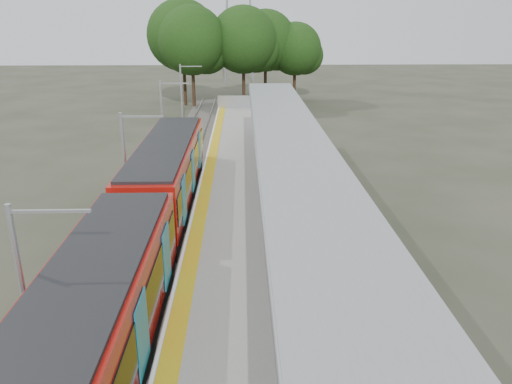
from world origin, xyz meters
TOP-DOWN VIEW (x-y plane):
  - trackbed at (-4.50, 20.00)m, footprint 3.00×70.00m
  - platform at (0.00, 20.00)m, footprint 6.00×50.00m
  - tactile_strip at (-2.55, 20.00)m, footprint 0.60×50.00m
  - end_fence at (0.00, 44.95)m, footprint 6.00×0.10m
  - train at (-4.50, 13.32)m, footprint 2.74×27.60m
  - canopy at (1.61, 16.19)m, footprint 3.27×38.00m
  - tree_cluster at (-2.03, 52.83)m, footprint 19.49×11.93m
  - catenary_masts at (-6.22, 19.00)m, footprint 2.08×48.16m
  - bench_near at (2.60, 6.47)m, footprint 0.93×1.76m
  - bench_mid at (2.17, 11.85)m, footprint 0.55×1.65m
  - bench_far at (1.65, 29.23)m, footprint 0.94×1.79m
  - info_pillar_far at (1.15, 27.47)m, footprint 0.46×0.46m
  - litter_bin at (1.04, 13.23)m, footprint 0.50×0.50m

SIDE VIEW (x-z plane):
  - trackbed at x=-4.50m, z-range 0.00..0.24m
  - platform at x=0.00m, z-range 0.00..1.00m
  - tactile_strip at x=-2.55m, z-range 1.00..1.02m
  - litter_bin at x=1.04m, z-range 1.00..1.84m
  - bench_mid at x=2.17m, z-range 1.03..2.15m
  - end_fence at x=0.00m, z-range 1.00..2.20m
  - bench_near at x=2.60m, z-range 1.03..2.19m
  - bench_far at x=1.65m, z-range 1.03..2.20m
  - info_pillar_far at x=1.15m, z-range 0.86..2.90m
  - train at x=-4.50m, z-range 0.24..3.86m
  - catenary_masts at x=-6.22m, z-range 0.21..5.61m
  - canopy at x=1.61m, z-range 2.37..6.03m
  - tree_cluster at x=-2.03m, z-range 1.34..12.77m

